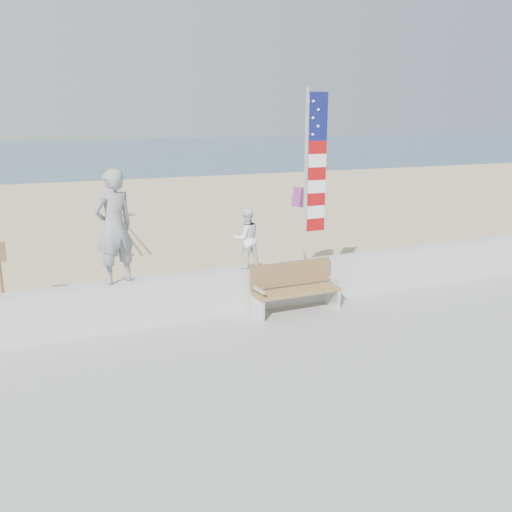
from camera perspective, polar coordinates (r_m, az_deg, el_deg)
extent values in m
plane|color=#314C63|center=(9.53, 3.33, -10.47)|extent=(220.00, 220.00, 0.00)
cube|color=#CAB687|center=(17.61, -10.12, 1.06)|extent=(90.00, 40.00, 0.08)
cube|color=#A8A8A3|center=(6.66, 20.50, -22.08)|extent=(50.00, 12.40, 0.10)
cube|color=beige|center=(11.00, -1.38, -3.51)|extent=(30.00, 0.35, 0.90)
imported|color=gray|center=(9.98, -14.72, 2.98)|extent=(0.88, 0.73, 2.07)
imported|color=white|center=(10.76, -1.04, 1.89)|extent=(0.62, 0.50, 1.21)
cube|color=#9C7644|center=(10.92, 4.31, -3.74)|extent=(1.80, 0.50, 0.06)
cube|color=olive|center=(11.05, 3.68, -1.82)|extent=(1.80, 0.05, 0.50)
cube|color=silver|center=(10.64, 0.22, -5.56)|extent=(0.06, 0.50, 0.40)
cube|color=white|center=(10.47, 0.33, -3.58)|extent=(0.06, 0.45, 0.05)
cube|color=white|center=(11.40, 8.07, -4.33)|extent=(0.06, 0.50, 0.40)
cube|color=white|center=(11.24, 8.27, -2.47)|extent=(0.06, 0.45, 0.05)
cylinder|color=white|center=(11.15, 5.29, 8.24)|extent=(0.08, 0.08, 3.50)
cube|color=#0F1451|center=(11.21, 6.54, 14.39)|extent=(0.44, 0.02, 0.95)
cube|color=#9E0A0C|center=(11.41, 6.23, 3.31)|extent=(0.44, 0.02, 0.26)
cube|color=white|center=(11.37, 6.27, 4.62)|extent=(0.44, 0.02, 0.26)
cube|color=#9E0A0C|center=(11.32, 6.30, 5.94)|extent=(0.44, 0.02, 0.26)
cube|color=white|center=(11.29, 6.34, 7.27)|extent=(0.44, 0.02, 0.26)
cube|color=#9E0A0C|center=(11.26, 6.37, 8.60)|extent=(0.44, 0.02, 0.26)
cube|color=white|center=(11.24, 6.41, 9.94)|extent=(0.44, 0.02, 0.26)
cube|color=#9E0A0C|center=(11.22, 6.45, 11.29)|extent=(0.44, 0.02, 0.26)
sphere|color=white|center=(11.14, 5.98, 12.60)|extent=(0.06, 0.06, 0.06)
sphere|color=white|center=(11.20, 6.55, 13.42)|extent=(0.06, 0.06, 0.06)
sphere|color=white|center=(11.14, 6.02, 14.25)|extent=(0.06, 0.06, 0.06)
sphere|color=white|center=(11.20, 6.60, 15.05)|extent=(0.06, 0.06, 0.06)
sphere|color=white|center=(11.14, 6.07, 15.90)|extent=(0.06, 0.06, 0.06)
cube|color=red|center=(13.44, 5.17, 6.08)|extent=(0.89, 0.65, 0.62)
cube|color=yellow|center=(13.52, 5.73, 5.90)|extent=(0.32, 0.24, 0.23)
cylinder|color=brown|center=(12.47, -25.24, -2.52)|extent=(0.07, 0.07, 1.20)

